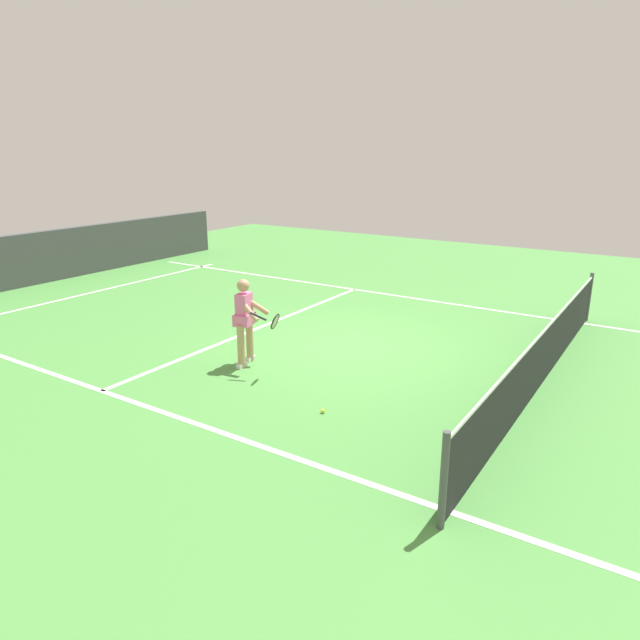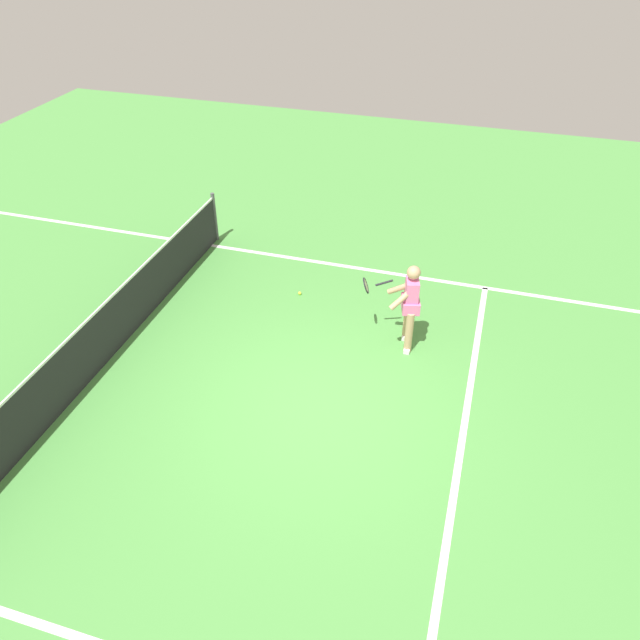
% 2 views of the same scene
% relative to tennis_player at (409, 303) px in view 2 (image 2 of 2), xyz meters
% --- Properties ---
extents(ground_plane, '(26.87, 26.87, 0.00)m').
position_rel_tennis_player_xyz_m(ground_plane, '(-1.88, 0.95, -0.85)').
color(ground_plane, '#4C9342').
extents(service_line_marking, '(8.10, 0.10, 0.01)m').
position_rel_tennis_player_xyz_m(service_line_marking, '(-1.88, -1.19, -0.84)').
color(service_line_marking, white).
rests_on(service_line_marking, ground).
extents(sideline_right_marking, '(0.10, 18.67, 0.01)m').
position_rel_tennis_player_xyz_m(sideline_right_marking, '(2.17, 0.95, -0.84)').
color(sideline_right_marking, white).
rests_on(sideline_right_marking, ground).
extents(court_net, '(8.78, 0.08, 1.08)m').
position_rel_tennis_player_xyz_m(court_net, '(-1.88, 4.61, -0.34)').
color(court_net, '#4C4C51').
rests_on(court_net, ground).
extents(tennis_player, '(0.67, 1.06, 1.55)m').
position_rel_tennis_player_xyz_m(tennis_player, '(0.00, 0.00, 0.00)').
color(tennis_player, tan).
rests_on(tennis_player, ground).
extents(tennis_ball_near, '(0.07, 0.07, 0.07)m').
position_rel_tennis_player_xyz_m(tennis_ball_near, '(0.92, 2.19, -0.81)').
color(tennis_ball_near, '#D1E533').
rests_on(tennis_ball_near, ground).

